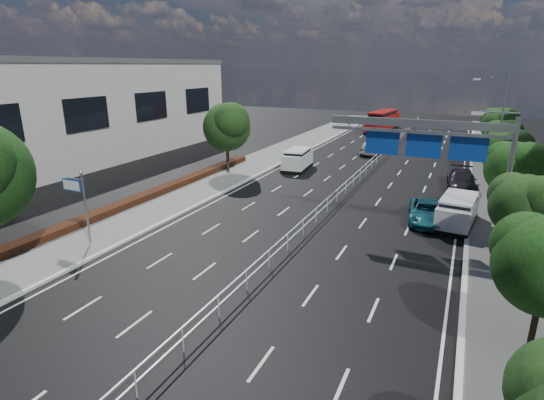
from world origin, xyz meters
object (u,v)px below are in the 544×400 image
at_px(toilet_sign, 78,195).
at_px(silver_minivan, 457,211).
at_px(pedestrian_b, 520,189).
at_px(parked_car_dark, 462,180).
at_px(red_bus, 382,121).
at_px(parked_car_teal, 427,212).
at_px(white_minivan, 298,160).
at_px(near_car_silver, 370,147).
at_px(pedestrian_a, 533,263).
at_px(overhead_gantry, 437,142).
at_px(near_car_dark, 374,120).

height_order(toilet_sign, silver_minivan, toilet_sign).
bearing_deg(pedestrian_b, parked_car_dark, -26.56).
bearing_deg(silver_minivan, red_bus, 113.94).
height_order(silver_minivan, parked_car_teal, silver_minivan).
bearing_deg(white_minivan, near_car_silver, 60.65).
height_order(parked_car_dark, pedestrian_b, pedestrian_b).
distance_m(near_car_silver, parked_car_dark, 15.25).
bearing_deg(toilet_sign, pedestrian_a, 13.42).
xyz_separation_m(silver_minivan, pedestrian_b, (4.04, 7.50, -0.01)).
relative_size(parked_car_teal, pedestrian_b, 2.97).
xyz_separation_m(overhead_gantry, pedestrian_a, (5.06, -4.62, -4.56)).
distance_m(near_car_silver, silver_minivan, 23.05).
height_order(toilet_sign, white_minivan, toilet_sign).
height_order(white_minivan, near_car_silver, white_minivan).
bearing_deg(pedestrian_b, near_car_silver, -46.20).
bearing_deg(near_car_silver, white_minivan, 63.77).
bearing_deg(near_car_dark, pedestrian_b, 113.87).
bearing_deg(white_minivan, overhead_gantry, -47.33).
bearing_deg(silver_minivan, pedestrian_b, 68.30).
distance_m(silver_minivan, parked_car_teal, 1.82).
xyz_separation_m(white_minivan, near_car_silver, (4.81, 10.64, -0.21)).
xyz_separation_m(silver_minivan, parked_car_teal, (-1.80, -0.04, -0.29)).
distance_m(parked_car_dark, pedestrian_b, 4.42).
distance_m(toilet_sign, parked_car_dark, 28.80).
xyz_separation_m(toilet_sign, pedestrian_b, (23.30, 19.54, -1.99)).
bearing_deg(near_car_dark, parked_car_teal, 103.82).
bearing_deg(parked_car_teal, parked_car_dark, 72.04).
height_order(white_minivan, parked_car_teal, white_minivan).
bearing_deg(parked_car_teal, pedestrian_a, -58.14).
bearing_deg(toilet_sign, near_car_silver, 74.31).
relative_size(white_minivan, red_bus, 0.45).
distance_m(near_car_dark, pedestrian_b, 44.04).
height_order(near_car_dark, pedestrian_b, pedestrian_b).
bearing_deg(near_car_dark, silver_minivan, 105.84).
bearing_deg(pedestrian_a, overhead_gantry, -79.04).
bearing_deg(parked_car_dark, near_car_silver, 127.37).
height_order(overhead_gantry, parked_car_teal, overhead_gantry).
distance_m(toilet_sign, pedestrian_b, 30.47).
relative_size(red_bus, near_car_silver, 2.34).
xyz_separation_m(overhead_gantry, white_minivan, (-13.29, 12.10, -4.62)).
bearing_deg(parked_car_dark, toilet_sign, -135.93).
height_order(near_car_silver, pedestrian_b, pedestrian_b).
distance_m(overhead_gantry, white_minivan, 18.56).
xyz_separation_m(toilet_sign, parked_car_dark, (19.25, 21.31, -2.17)).
distance_m(white_minivan, red_bus, 29.30).
xyz_separation_m(near_car_silver, near_car_dark, (-5.13, 26.38, -0.03)).
bearing_deg(parked_car_teal, near_car_dark, 98.82).
relative_size(red_bus, pedestrian_b, 6.53).
distance_m(pedestrian_a, pedestrian_b, 14.12).
relative_size(silver_minivan, pedestrian_a, 2.71).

